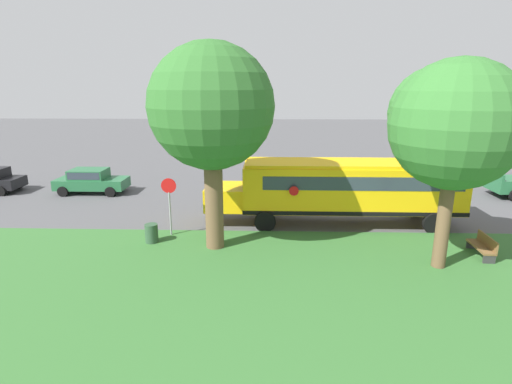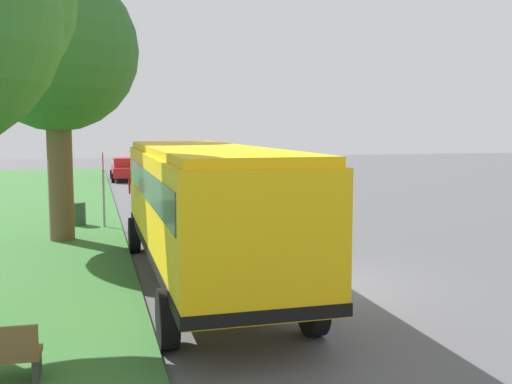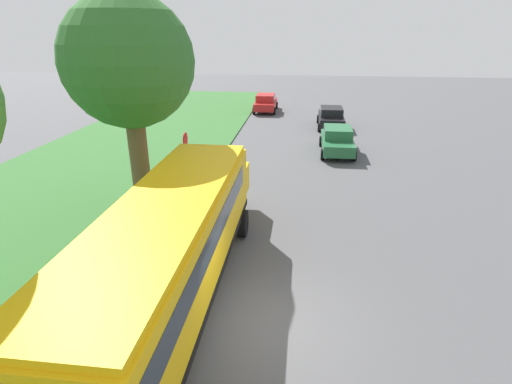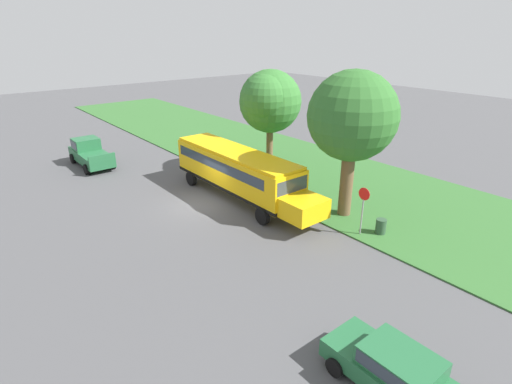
% 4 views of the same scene
% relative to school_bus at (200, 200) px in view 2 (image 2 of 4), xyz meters
% --- Properties ---
extents(ground_plane, '(120.00, 120.00, 0.00)m').
position_rel_school_bus_xyz_m(ground_plane, '(2.59, -0.75, -1.92)').
color(ground_plane, '#4C4C4F').
extents(school_bus, '(2.84, 12.42, 3.16)m').
position_rel_school_bus_xyz_m(school_bus, '(0.00, 0.00, 0.00)').
color(school_bus, yellow).
rests_on(school_bus, ground).
extents(car_green_nearest, '(2.02, 4.40, 1.56)m').
position_rel_school_bus_xyz_m(car_green_nearest, '(5.39, 15.13, -1.05)').
color(car_green_nearest, '#236038').
rests_on(car_green_nearest, ground).
extents(car_black_middle, '(2.02, 4.40, 1.56)m').
position_rel_school_bus_xyz_m(car_black_middle, '(5.39, 21.95, -1.05)').
color(car_black_middle, black).
rests_on(car_black_middle, ground).
extents(car_red_furthest, '(2.02, 4.40, 1.56)m').
position_rel_school_bus_xyz_m(car_red_furthest, '(-0.21, 27.84, -1.05)').
color(car_red_furthest, '#B21E1E').
rests_on(car_red_furthest, ground).
extents(oak_tree_roadside_mid, '(4.96, 4.96, 8.41)m').
position_rel_school_bus_xyz_m(oak_tree_roadside_mid, '(-3.41, 6.01, 3.91)').
color(oak_tree_roadside_mid, brown).
rests_on(oak_tree_roadside_mid, ground).
extents(stop_sign, '(0.08, 0.68, 2.74)m').
position_rel_school_bus_xyz_m(stop_sign, '(-2.01, 8.21, -0.19)').
color(stop_sign, gray).
rests_on(stop_sign, ground).
extents(trash_bin, '(0.56, 0.56, 0.90)m').
position_rel_school_bus_xyz_m(trash_bin, '(-2.92, 8.85, -1.47)').
color(trash_bin, '#2D4C33').
rests_on(trash_bin, ground).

